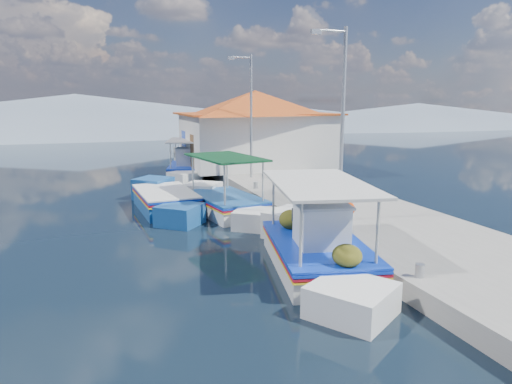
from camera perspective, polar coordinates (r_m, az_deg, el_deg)
name	(u,v)px	position (r m, az deg, el deg)	size (l,w,h in m)	color
ground	(218,272)	(11.97, -4.77, -9.87)	(160.00, 160.00, 0.00)	black
quay	(319,200)	(19.35, 7.80, -0.96)	(5.00, 44.00, 0.50)	gray
bollards	(279,197)	(17.74, 2.87, -0.66)	(0.20, 17.20, 0.30)	#A5A8AD
main_caique	(315,249)	(12.21, 7.38, -7.05)	(3.25, 7.56, 2.54)	white
caique_green_canopy	(226,204)	(17.87, -3.71, -1.50)	(2.70, 6.53, 2.48)	white
caique_blue_hull	(165,202)	(18.77, -11.18, -1.21)	(2.29, 6.76, 1.20)	#184D91
caique_far	(187,169)	(27.00, -8.59, 2.88)	(3.05, 6.49, 2.35)	white
harbor_building	(255,127)	(27.38, -0.10, 8.04)	(10.49, 10.49, 4.40)	silver
lamp_post_near	(340,116)	(14.74, 10.38, 9.30)	(1.21, 0.14, 6.00)	#A5A8AD
lamp_post_far	(249,110)	(23.01, -0.84, 10.12)	(1.21, 0.14, 6.00)	#A5A8AD
mountain_ridge	(163,117)	(67.51, -11.39, 9.11)	(171.40, 96.00, 5.50)	gray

